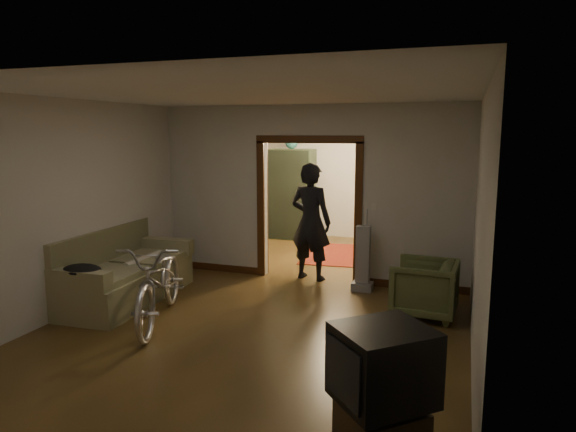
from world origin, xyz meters
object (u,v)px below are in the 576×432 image
at_px(bicycle, 160,281).
at_px(sofa, 125,266).
at_px(locker, 291,194).
at_px(person, 311,222).
at_px(armchair, 424,288).
at_px(desk, 401,230).

bearing_deg(bicycle, sofa, 129.72).
bearing_deg(locker, person, -66.26).
xyz_separation_m(sofa, armchair, (4.06, 0.75, -0.13)).
bearing_deg(sofa, bicycle, -33.40).
height_order(bicycle, person, person).
height_order(sofa, bicycle, bicycle).
bearing_deg(locker, sofa, -99.99).
distance_m(person, desk, 3.19).
bearing_deg(armchair, desk, -165.15).
relative_size(bicycle, armchair, 2.50).
bearing_deg(bicycle, armchair, 3.53).
height_order(sofa, desk, sofa).
bearing_deg(desk, sofa, -143.28).
xyz_separation_m(bicycle, locker, (-0.12, 5.47, 0.47)).
bearing_deg(person, armchair, 159.49).
distance_m(armchair, desk, 4.15).
bearing_deg(armchair, locker, -138.22).
relative_size(bicycle, person, 1.07).
distance_m(sofa, desk, 5.84).
bearing_deg(locker, armchair, -52.44).
relative_size(armchair, desk, 0.86).
xyz_separation_m(person, desk, (1.09, 2.94, -0.60)).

